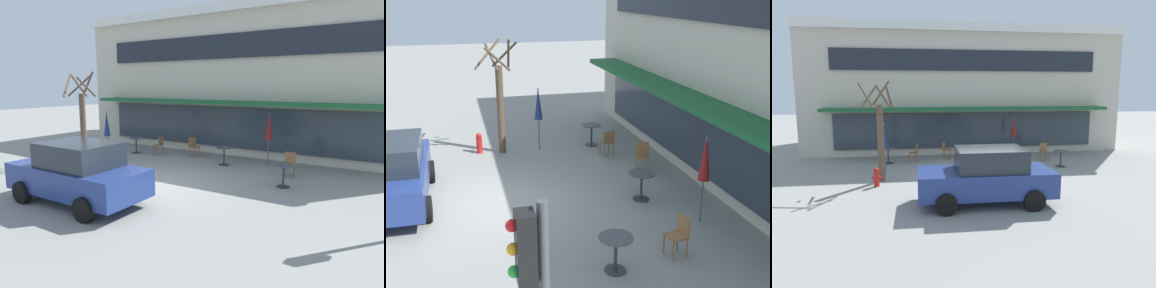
# 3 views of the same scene
# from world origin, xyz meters

# --- Properties ---
(ground_plane) EXTENTS (80.00, 80.00, 0.00)m
(ground_plane) POSITION_xyz_m (0.00, 0.00, 0.00)
(ground_plane) COLOR gray
(building_facade) EXTENTS (17.86, 9.10, 7.10)m
(building_facade) POSITION_xyz_m (0.00, 9.96, 3.55)
(building_facade) COLOR beige
(building_facade) RESTS_ON ground
(cafe_table_near_wall) EXTENTS (0.70, 0.70, 0.76)m
(cafe_table_near_wall) POSITION_xyz_m (3.78, 2.15, 0.52)
(cafe_table_near_wall) COLOR #333338
(cafe_table_near_wall) RESTS_ON ground
(cafe_table_streetside) EXTENTS (0.70, 0.70, 0.76)m
(cafe_table_streetside) POSITION_xyz_m (0.69, 3.94, 0.52)
(cafe_table_streetside) COLOR #333338
(cafe_table_streetside) RESTS_ON ground
(cafe_table_by_tree) EXTENTS (0.70, 0.70, 0.76)m
(cafe_table_by_tree) POSITION_xyz_m (-4.21, 3.99, 0.52)
(cafe_table_by_tree) COLOR #333338
(cafe_table_by_tree) RESTS_ON ground
(patio_umbrella_green_folded) EXTENTS (0.28, 0.28, 2.20)m
(patio_umbrella_green_folded) POSITION_xyz_m (2.28, 4.84, 1.63)
(patio_umbrella_green_folded) COLOR #4C4C51
(patio_umbrella_green_folded) RESTS_ON ground
(patio_umbrella_cream_folded) EXTENTS (0.28, 0.28, 2.20)m
(patio_umbrella_cream_folded) POSITION_xyz_m (-4.20, 2.08, 1.63)
(patio_umbrella_cream_folded) COLOR #4C4C51
(patio_umbrella_cream_folded) RESTS_ON ground
(cafe_chair_0) EXTENTS (0.46, 0.46, 0.89)m
(cafe_chair_0) POSITION_xyz_m (3.55, 3.63, 0.53)
(cafe_chair_0) COLOR olive
(cafe_chair_0) RESTS_ON ground
(cafe_chair_1) EXTENTS (0.46, 0.46, 0.89)m
(cafe_chair_1) POSITION_xyz_m (-2.93, 4.19, 0.53)
(cafe_chair_1) COLOR olive
(cafe_chair_1) RESTS_ON ground
(cafe_chair_2) EXTENTS (0.52, 0.52, 0.89)m
(cafe_chair_2) POSITION_xyz_m (-1.35, 4.80, 0.53)
(cafe_chair_2) COLOR olive
(cafe_chair_2) RESTS_ON ground
(parked_sedan) EXTENTS (4.21, 2.03, 1.76)m
(parked_sedan) POSITION_xyz_m (-0.71, -2.44, 0.88)
(parked_sedan) COLOR navy
(parked_sedan) RESTS_ON ground
(street_tree) EXTENTS (1.30, 1.49, 3.90)m
(street_tree) POSITION_xyz_m (-4.24, 0.79, 1.83)
(street_tree) COLOR brown
(street_tree) RESTS_ON ground
(fire_hydrant) EXTENTS (0.36, 0.20, 0.71)m
(fire_hydrant) POSITION_xyz_m (-4.35, 0.02, 0.35)
(fire_hydrant) COLOR red
(fire_hydrant) RESTS_ON ground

